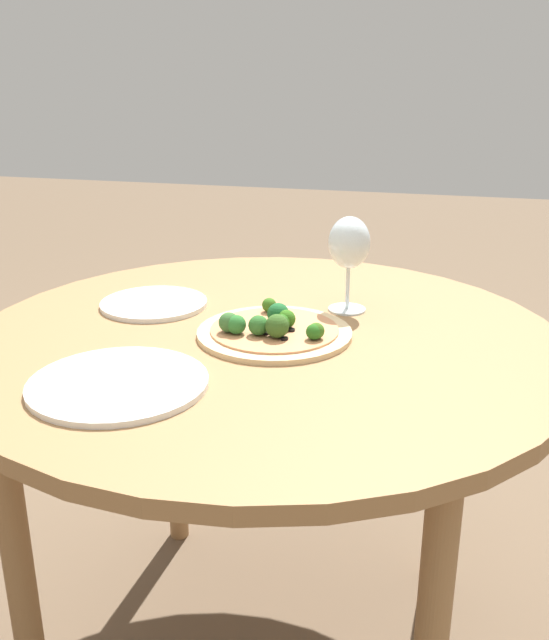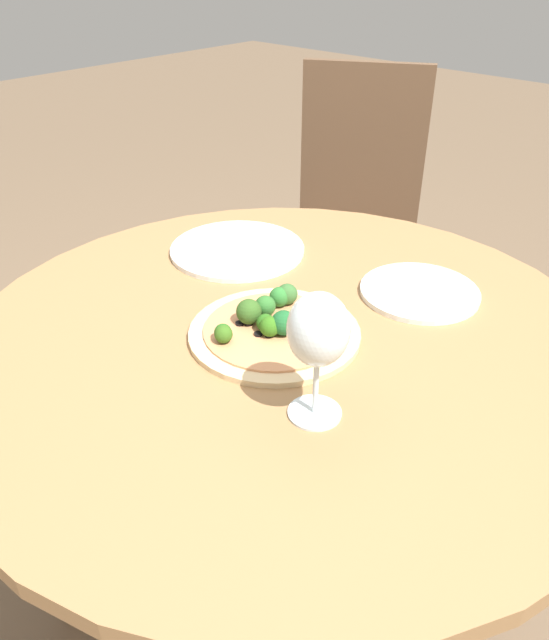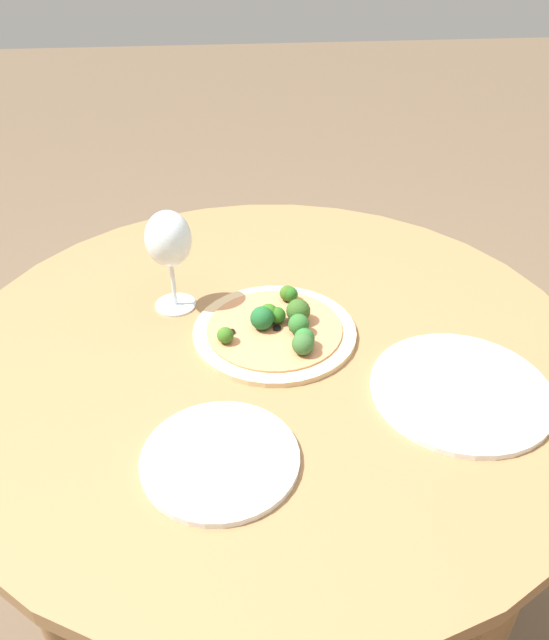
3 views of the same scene
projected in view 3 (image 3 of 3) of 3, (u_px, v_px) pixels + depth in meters
name	position (u px, v px, depth m)	size (l,w,h in m)	color
ground_plane	(272.00, 588.00, 1.50)	(12.00, 12.00, 0.00)	brown
dining_table	(271.00, 376.00, 1.11)	(1.09, 1.09, 0.75)	olive
pizza	(277.00, 328.00, 1.08)	(0.28, 0.28, 0.06)	#DBBC89
wine_glass	(169.00, 241.00, 1.08)	(0.08, 0.08, 0.19)	silver
plate_near	(220.00, 459.00, 0.84)	(0.22, 0.22, 0.01)	silver
plate_far	(461.00, 390.00, 0.96)	(0.28, 0.28, 0.01)	silver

